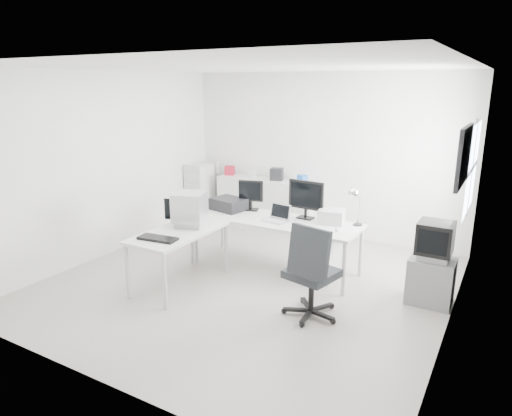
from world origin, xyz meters
The scene contains 30 objects.
floor centered at (0.00, 0.00, 0.00)m, with size 5.00×5.00×0.01m, color beige.
ceiling centered at (0.00, 0.00, 2.80)m, with size 5.00×5.00×0.01m, color white.
back_wall centered at (0.00, 2.50, 1.40)m, with size 5.00×0.02×2.80m, color white.
left_wall centered at (-2.50, 0.00, 1.40)m, with size 0.02×5.00×2.80m, color white.
right_wall centered at (2.50, 0.00, 1.40)m, with size 0.02×5.00×2.80m, color white.
window centered at (2.48, 1.20, 1.60)m, with size 0.02×1.20×1.10m, color white, non-canonical shape.
wall_picture centered at (2.47, 0.10, 1.90)m, with size 0.04×0.90×0.60m, color black, non-canonical shape.
main_desk centered at (0.08, 0.61, 0.38)m, with size 2.40×0.80×0.75m, color silver, non-canonical shape.
side_desk centered at (-0.77, -0.49, 0.38)m, with size 0.70×1.40×0.75m, color silver, non-canonical shape.
drawer_pedestal centered at (0.78, 0.66, 0.30)m, with size 0.40×0.50×0.60m, color silver.
inkjet_printer centered at (-0.77, 0.71, 0.84)m, with size 0.50×0.39×0.18m, color black.
lcd_monitor_small centered at (-0.47, 0.86, 0.98)m, with size 0.37×0.21×0.47m, color black, non-canonical shape.
lcd_monitor_large centered at (0.43, 0.86, 1.03)m, with size 0.54×0.21×0.56m, color black, non-canonical shape.
laptop centered at (0.13, 0.51, 0.87)m, with size 0.37×0.38×0.24m, color #B7B7BA, non-canonical shape.
white_keyboard centered at (0.73, 0.46, 0.76)m, with size 0.38×0.12×0.02m, color silver.
white_mouse centered at (1.03, 0.51, 0.78)m, with size 0.06×0.06×0.06m, color silver.
laser_printer centered at (0.83, 0.83, 0.85)m, with size 0.34×0.29×0.19m, color #B1B1B1.
desk_lamp centered at (1.18, 0.91, 0.99)m, with size 0.16×0.16×0.47m, color silver, non-canonical shape.
crt_monitor centered at (-0.77, -0.24, 0.98)m, with size 0.40×0.40×0.46m, color #B7B7BA, non-canonical shape.
black_keyboard centered at (-0.77, -0.89, 0.77)m, with size 0.49×0.20×0.03m, color black.
office_chair centered at (1.08, -0.42, 0.58)m, with size 0.66×0.66×1.15m, color #25272A, non-canonical shape.
tv_cabinet centered at (2.22, 0.60, 0.29)m, with size 0.52×0.43×0.57m, color slate.
crt_tv centered at (2.22, 0.60, 0.80)m, with size 0.50×0.48×0.45m, color black, non-canonical shape.
sideboard centered at (-0.94, 2.24, 0.47)m, with size 1.88×0.47×0.94m, color silver.
clutter_box_a centered at (-1.74, 2.24, 1.02)m, with size 0.17×0.15×0.17m, color maroon.
clutter_box_b centered at (-1.24, 2.24, 1.00)m, with size 0.13×0.11×0.13m, color silver.
clutter_box_c centered at (-0.74, 2.24, 1.04)m, with size 0.21×0.19×0.21m, color black.
clutter_box_d centered at (-0.24, 2.24, 1.01)m, with size 0.14×0.13×0.14m, color blue.
clutter_bottle centered at (-2.04, 2.28, 1.05)m, with size 0.07×0.07×0.22m, color silver.
filing_cabinet centered at (-2.28, 2.00, 0.56)m, with size 0.39×0.47×1.12m, color silver.
Camera 1 is at (2.92, -4.89, 2.59)m, focal length 32.00 mm.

